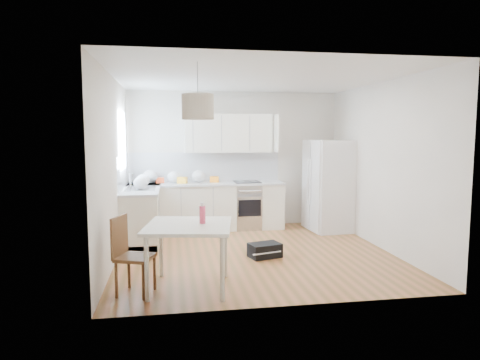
# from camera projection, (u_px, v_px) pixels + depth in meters

# --- Properties ---
(floor) EXTENTS (4.20, 4.20, 0.00)m
(floor) POSITION_uv_depth(u_px,v_px,m) (255.00, 253.00, 6.72)
(floor) COLOR brown
(floor) RESTS_ON ground
(ceiling) EXTENTS (4.20, 4.20, 0.00)m
(ceiling) POSITION_uv_depth(u_px,v_px,m) (255.00, 78.00, 6.43)
(ceiling) COLOR white
(ceiling) RESTS_ON wall_back
(wall_back) EXTENTS (4.20, 0.00, 4.20)m
(wall_back) POSITION_uv_depth(u_px,v_px,m) (235.00, 159.00, 8.63)
(wall_back) COLOR beige
(wall_back) RESTS_ON floor
(wall_left) EXTENTS (0.00, 4.20, 4.20)m
(wall_left) POSITION_uv_depth(u_px,v_px,m) (114.00, 169.00, 6.23)
(wall_left) COLOR beige
(wall_left) RESTS_ON floor
(wall_right) EXTENTS (0.00, 4.20, 4.20)m
(wall_right) POSITION_uv_depth(u_px,v_px,m) (382.00, 166.00, 6.91)
(wall_right) COLOR beige
(wall_right) RESTS_ON floor
(window_glassblock) EXTENTS (0.02, 1.00, 1.00)m
(window_glassblock) POSITION_uv_depth(u_px,v_px,m) (123.00, 141.00, 7.32)
(window_glassblock) COLOR #BFE0F9
(window_glassblock) RESTS_ON wall_left
(cabinets_back) EXTENTS (3.00, 0.60, 0.88)m
(cabinets_back) POSITION_uv_depth(u_px,v_px,m) (207.00, 207.00, 8.34)
(cabinets_back) COLOR white
(cabinets_back) RESTS_ON floor
(cabinets_left) EXTENTS (0.60, 1.80, 0.88)m
(cabinets_left) POSITION_uv_depth(u_px,v_px,m) (142.00, 215.00, 7.56)
(cabinets_left) COLOR white
(cabinets_left) RESTS_ON floor
(counter_back) EXTENTS (3.02, 0.64, 0.04)m
(counter_back) POSITION_uv_depth(u_px,v_px,m) (206.00, 184.00, 8.29)
(counter_back) COLOR silver
(counter_back) RESTS_ON cabinets_back
(counter_left) EXTENTS (0.64, 1.82, 0.04)m
(counter_left) POSITION_uv_depth(u_px,v_px,m) (141.00, 189.00, 7.51)
(counter_left) COLOR silver
(counter_left) RESTS_ON cabinets_left
(backsplash_back) EXTENTS (3.00, 0.01, 0.58)m
(backsplash_back) POSITION_uv_depth(u_px,v_px,m) (205.00, 167.00, 8.54)
(backsplash_back) COLOR white
(backsplash_back) RESTS_ON wall_back
(backsplash_left) EXTENTS (0.01, 1.80, 0.58)m
(backsplash_left) POSITION_uv_depth(u_px,v_px,m) (123.00, 172.00, 7.43)
(backsplash_left) COLOR white
(backsplash_left) RESTS_ON wall_left
(upper_cabinets) EXTENTS (1.70, 0.32, 0.75)m
(upper_cabinets) POSITION_uv_depth(u_px,v_px,m) (228.00, 133.00, 8.39)
(upper_cabinets) COLOR white
(upper_cabinets) RESTS_ON wall_back
(range_oven) EXTENTS (0.50, 0.61, 0.88)m
(range_oven) POSITION_uv_depth(u_px,v_px,m) (247.00, 206.00, 8.47)
(range_oven) COLOR #B8BABD
(range_oven) RESTS_ON floor
(sink) EXTENTS (0.50, 0.80, 0.16)m
(sink) POSITION_uv_depth(u_px,v_px,m) (141.00, 188.00, 7.46)
(sink) COLOR #B8BABD
(sink) RESTS_ON counter_left
(refrigerator) EXTENTS (0.90, 0.93, 1.75)m
(refrigerator) POSITION_uv_depth(u_px,v_px,m) (329.00, 185.00, 8.25)
(refrigerator) COLOR white
(refrigerator) RESTS_ON floor
(dining_table) EXTENTS (1.15, 1.15, 0.79)m
(dining_table) POSITION_uv_depth(u_px,v_px,m) (189.00, 232.00, 5.12)
(dining_table) COLOR beige
(dining_table) RESTS_ON floor
(dining_chair) EXTENTS (0.50, 0.50, 0.92)m
(dining_chair) POSITION_uv_depth(u_px,v_px,m) (135.00, 255.00, 4.96)
(dining_chair) COLOR #492916
(dining_chair) RESTS_ON floor
(drink_bottle) EXTENTS (0.09, 0.09, 0.26)m
(drink_bottle) POSITION_uv_depth(u_px,v_px,m) (202.00, 213.00, 5.15)
(drink_bottle) COLOR #E03E5F
(drink_bottle) RESTS_ON dining_table
(gym_bag) EXTENTS (0.53, 0.42, 0.21)m
(gym_bag) POSITION_uv_depth(u_px,v_px,m) (265.00, 250.00, 6.48)
(gym_bag) COLOR black
(gym_bag) RESTS_ON floor
(pendant_lamp) EXTENTS (0.47, 0.47, 0.30)m
(pendant_lamp) POSITION_uv_depth(u_px,v_px,m) (198.00, 107.00, 5.02)
(pendant_lamp) COLOR #BCAB91
(pendant_lamp) RESTS_ON ceiling
(grocery_bag_a) EXTENTS (0.29, 0.25, 0.26)m
(grocery_bag_a) POSITION_uv_depth(u_px,v_px,m) (150.00, 177.00, 8.19)
(grocery_bag_a) COLOR silver
(grocery_bag_a) RESTS_ON counter_back
(grocery_bag_b) EXTENTS (0.25, 0.21, 0.23)m
(grocery_bag_b) POSITION_uv_depth(u_px,v_px,m) (174.00, 177.00, 8.23)
(grocery_bag_b) COLOR silver
(grocery_bag_b) RESTS_ON counter_back
(grocery_bag_c) EXTENTS (0.26, 0.22, 0.24)m
(grocery_bag_c) POSITION_uv_depth(u_px,v_px,m) (199.00, 176.00, 8.34)
(grocery_bag_c) COLOR silver
(grocery_bag_c) RESTS_ON counter_back
(grocery_bag_d) EXTENTS (0.24, 0.20, 0.22)m
(grocery_bag_d) POSITION_uv_depth(u_px,v_px,m) (143.00, 180.00, 7.75)
(grocery_bag_d) COLOR silver
(grocery_bag_d) RESTS_ON counter_back
(grocery_bag_e) EXTENTS (0.24, 0.21, 0.22)m
(grocery_bag_e) POSITION_uv_depth(u_px,v_px,m) (140.00, 183.00, 7.26)
(grocery_bag_e) COLOR silver
(grocery_bag_e) RESTS_ON counter_left
(snack_orange) EXTENTS (0.19, 0.14, 0.12)m
(snack_orange) POSITION_uv_depth(u_px,v_px,m) (214.00, 179.00, 8.36)
(snack_orange) COLOR orange
(snack_orange) RESTS_ON counter_back
(snack_yellow) EXTENTS (0.20, 0.16, 0.12)m
(snack_yellow) POSITION_uv_depth(u_px,v_px,m) (182.00, 180.00, 8.18)
(snack_yellow) COLOR yellow
(snack_yellow) RESTS_ON counter_back
(snack_red) EXTENTS (0.17, 0.12, 0.11)m
(snack_red) POSITION_uv_depth(u_px,v_px,m) (160.00, 180.00, 8.24)
(snack_red) COLOR red
(snack_red) RESTS_ON counter_back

